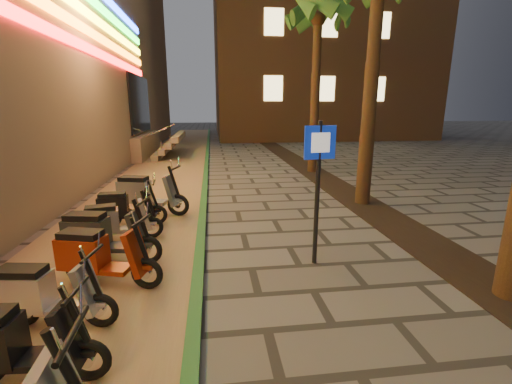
{
  "coord_description": "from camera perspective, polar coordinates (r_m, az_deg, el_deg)",
  "views": [
    {
      "loc": [
        -0.61,
        -1.96,
        2.68
      ],
      "look_at": [
        0.14,
        3.92,
        1.2
      ],
      "focal_mm": 24.0,
      "sensor_mm": 36.0,
      "label": 1
    }
  ],
  "objects": [
    {
      "name": "scooter_7",
      "position": [
        5.77,
        -24.84,
        -9.6
      ],
      "size": [
        1.6,
        0.8,
        1.13
      ],
      "rotation": [
        0.0,
        0.0,
        -0.27
      ],
      "color": "black",
      "rests_on": "ground"
    },
    {
      "name": "palm_d",
      "position": [
        14.94,
        10.33,
        26.44
      ],
      "size": [
        2.97,
        3.02,
        7.16
      ],
      "color": "#472D19",
      "rests_on": "ground"
    },
    {
      "name": "scooter_5",
      "position": [
        4.33,
        -35.75,
        -19.79
      ],
      "size": [
        1.5,
        0.52,
        1.05
      ],
      "rotation": [
        0.0,
        0.0,
        -0.07
      ],
      "color": "black",
      "rests_on": "ground"
    },
    {
      "name": "scooter_11",
      "position": [
        9.07,
        -18.01,
        -0.23
      ],
      "size": [
        1.81,
        0.89,
        1.28
      ],
      "rotation": [
        0.0,
        0.0,
        -0.26
      ],
      "color": "black",
      "rests_on": "ground"
    },
    {
      "name": "parking_strip",
      "position": [
        12.41,
        -16.36,
        1.0
      ],
      "size": [
        3.4,
        60.0,
        0.01
      ],
      "primitive_type": "cube",
      "color": "#8C7251",
      "rests_on": "ground"
    },
    {
      "name": "scooter_10",
      "position": [
        8.33,
        -21.13,
        -2.41
      ],
      "size": [
        1.5,
        0.54,
        1.06
      ],
      "rotation": [
        0.0,
        0.0,
        0.09
      ],
      "color": "black",
      "rests_on": "ground"
    },
    {
      "name": "pedestrian_sign",
      "position": [
        5.75,
        10.35,
        2.94
      ],
      "size": [
        0.54,
        0.12,
        2.46
      ],
      "rotation": [
        0.0,
        0.0,
        0.14
      ],
      "color": "black",
      "rests_on": "ground"
    },
    {
      "name": "scooter_6",
      "position": [
        5.1,
        -32.03,
        -14.19
      ],
      "size": [
        1.47,
        0.6,
        1.03
      ],
      "rotation": [
        0.0,
        0.0,
        -0.15
      ],
      "color": "black",
      "rests_on": "ground"
    },
    {
      "name": "green_curb",
      "position": [
        12.25,
        -8.5,
        1.47
      ],
      "size": [
        0.18,
        60.0,
        0.1
      ],
      "primitive_type": "cube",
      "color": "#225B28",
      "rests_on": "ground"
    },
    {
      "name": "scooter_9",
      "position": [
        7.41,
        -22.52,
        -4.56
      ],
      "size": [
        1.49,
        0.72,
        1.05
      ],
      "rotation": [
        0.0,
        0.0,
        0.25
      ],
      "color": "black",
      "rests_on": "ground"
    },
    {
      "name": "scooter_8",
      "position": [
        6.55,
        -24.36,
        -6.61
      ],
      "size": [
        1.68,
        0.72,
        1.18
      ],
      "rotation": [
        0.0,
        0.0,
        -0.18
      ],
      "color": "black",
      "rests_on": "ground"
    },
    {
      "name": "planting_strip",
      "position": [
        8.56,
        22.71,
        -5.28
      ],
      "size": [
        1.2,
        40.0,
        0.02
      ],
      "primitive_type": "cube",
      "color": "black",
      "rests_on": "ground"
    }
  ]
}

